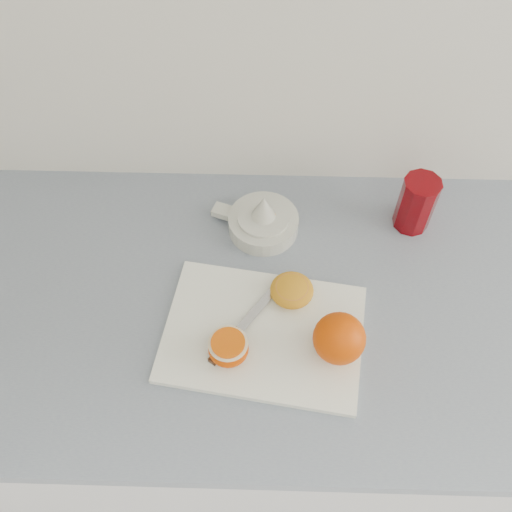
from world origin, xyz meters
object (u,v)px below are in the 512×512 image
at_px(half_orange, 228,348).
at_px(citrus_juicer, 263,220).
at_px(cutting_board, 263,333).
at_px(red_tumbler, 416,205).
at_px(counter, 308,394).

relative_size(half_orange, citrus_juicer, 0.39).
distance_m(cutting_board, red_tumbler, 0.38).
height_order(cutting_board, half_orange, half_orange).
bearing_deg(half_orange, counter, 34.86).
bearing_deg(red_tumbler, cutting_board, -138.08).
bearing_deg(counter, citrus_juicer, 126.51).
relative_size(citrus_juicer, red_tumbler, 1.47).
height_order(counter, half_orange, half_orange).
distance_m(half_orange, citrus_juicer, 0.28).
xyz_separation_m(counter, red_tumbler, (0.17, 0.18, 0.50)).
xyz_separation_m(citrus_juicer, red_tumbler, (0.29, 0.02, 0.03)).
bearing_deg(cutting_board, red_tumbler, 41.92).
bearing_deg(citrus_juicer, counter, -53.49).
xyz_separation_m(counter, half_orange, (-0.17, -0.12, 0.48)).
distance_m(cutting_board, half_orange, 0.07).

